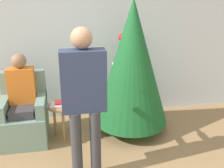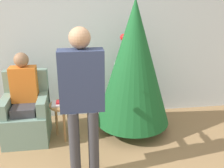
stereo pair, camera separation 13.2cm
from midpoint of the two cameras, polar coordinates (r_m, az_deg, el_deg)
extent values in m
cube|color=silver|center=(4.25, -11.73, 9.91)|extent=(8.00, 0.06, 2.70)
cylinder|color=brown|center=(4.10, 3.11, -8.82)|extent=(0.10, 0.10, 0.17)
cone|color=#195B28|center=(3.73, 3.39, 4.57)|extent=(1.09, 1.09, 1.79)
sphere|color=gold|center=(3.98, -3.45, -3.57)|extent=(0.06, 0.06, 0.06)
sphere|color=#B23399|center=(3.94, 6.76, 4.57)|extent=(0.10, 0.10, 0.10)
sphere|color=red|center=(3.76, 1.09, 10.12)|extent=(0.10, 0.10, 0.10)
sphere|color=#B23399|center=(4.16, 7.28, -0.38)|extent=(0.06, 0.06, 0.06)
sphere|color=white|center=(3.90, -0.45, 4.39)|extent=(0.07, 0.07, 0.07)
cube|color=gray|center=(3.98, -19.24, -8.74)|extent=(0.62, 0.67, 0.43)
cube|color=gray|center=(4.03, -19.50, -0.93)|extent=(0.62, 0.14, 0.53)
cube|color=gray|center=(3.90, -23.37, -4.64)|extent=(0.12, 0.60, 0.22)
cube|color=gray|center=(3.81, -16.09, -4.28)|extent=(0.12, 0.60, 0.22)
cylinder|color=#38383D|center=(3.83, -21.14, -10.19)|extent=(0.11, 0.11, 0.43)
cylinder|color=#38383D|center=(3.79, -18.13, -10.10)|extent=(0.11, 0.11, 0.43)
cube|color=#38383D|center=(3.82, -19.80, -5.43)|extent=(0.32, 0.40, 0.12)
cube|color=orange|center=(3.85, -20.00, -0.30)|extent=(0.36, 0.20, 0.50)
sphere|color=#936B4C|center=(3.75, -20.62, 4.74)|extent=(0.20, 0.20, 0.20)
cylinder|color=#38383D|center=(3.00, -9.00, -13.39)|extent=(0.12, 0.12, 0.83)
cylinder|color=#38383D|center=(3.00, -4.88, -13.10)|extent=(0.12, 0.12, 0.83)
cube|color=#2D3856|center=(2.73, -7.65, 0.64)|extent=(0.47, 0.20, 0.65)
sphere|color=tan|center=(2.66, -8.12, 9.88)|extent=(0.22, 0.22, 0.22)
cylinder|color=#2D3856|center=(2.87, -11.96, 4.07)|extent=(0.08, 0.30, 0.08)
cylinder|color=#2D3856|center=(2.89, -4.04, 4.53)|extent=(0.08, 0.30, 0.08)
cube|color=white|center=(3.07, -4.46, 5.43)|extent=(0.04, 0.14, 0.04)
cylinder|color=#A37547|center=(3.77, -11.75, -4.65)|extent=(0.41, 0.41, 0.03)
cylinder|color=#A37547|center=(3.75, -11.49, -9.22)|extent=(0.04, 0.04, 0.50)
cylinder|color=#A37547|center=(3.94, -9.67, -7.63)|extent=(0.04, 0.04, 0.50)
cylinder|color=#A37547|center=(3.95, -13.28, -7.84)|extent=(0.04, 0.04, 0.50)
cube|color=silver|center=(3.76, -11.77, -4.30)|extent=(0.33, 0.22, 0.02)
cube|color=#B21E23|center=(3.75, -11.80, -4.00)|extent=(0.20, 0.12, 0.02)
camera|label=1|loc=(0.07, -91.17, -0.41)|focal=42.00mm
camera|label=2|loc=(0.07, 88.83, 0.41)|focal=42.00mm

